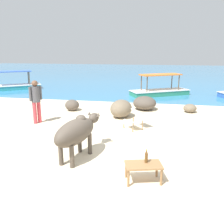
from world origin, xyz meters
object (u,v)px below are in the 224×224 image
at_px(bottle, 146,157).
at_px(boat_teal, 13,85).
at_px(boat_green, 160,91).
at_px(person_standing, 36,98).
at_px(cow, 77,131).
at_px(deck_chair_far, 137,118).
at_px(low_bench_table, 143,167).

bearing_deg(bottle, boat_teal, 133.05).
xyz_separation_m(boat_green, boat_teal, (-10.17, 0.33, 0.00)).
bearing_deg(person_standing, cow, 166.37).
bearing_deg(person_standing, bottle, 174.88).
distance_m(deck_chair_far, boat_teal, 11.73).
distance_m(low_bench_table, bottle, 0.21).
xyz_separation_m(deck_chair_far, boat_teal, (-9.32, 7.11, -0.13)).
distance_m(boat_green, boat_teal, 10.17).
xyz_separation_m(bottle, boat_green, (0.36, 10.17, -0.26)).
height_order(deck_chair_far, boat_teal, boat_teal).
relative_size(cow, boat_teal, 0.54).
bearing_deg(bottle, boat_green, 87.98).
height_order(bottle, boat_green, boat_green).
distance_m(person_standing, boat_green, 8.26).
bearing_deg(deck_chair_far, boat_teal, -80.43).
height_order(low_bench_table, bottle, bottle).
bearing_deg(deck_chair_far, low_bench_table, 54.10).
bearing_deg(boat_green, low_bench_table, -121.77).
height_order(low_bench_table, person_standing, person_standing).
height_order(deck_chair_far, person_standing, person_standing).
xyz_separation_m(person_standing, boat_teal, (-5.56, 7.15, -0.70)).
height_order(bottle, deck_chair_far, bottle).
bearing_deg(person_standing, boat_green, -90.85).
relative_size(cow, low_bench_table, 2.33).
height_order(cow, boat_teal, boat_teal).
relative_size(deck_chair_far, boat_green, 0.24).
relative_size(cow, person_standing, 1.22).
bearing_deg(cow, deck_chair_far, -11.83).
bearing_deg(deck_chair_far, cow, 21.25).
distance_m(low_bench_table, person_standing, 5.46).
xyz_separation_m(bottle, person_standing, (-4.25, 3.35, 0.43)).
height_order(cow, low_bench_table, cow).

